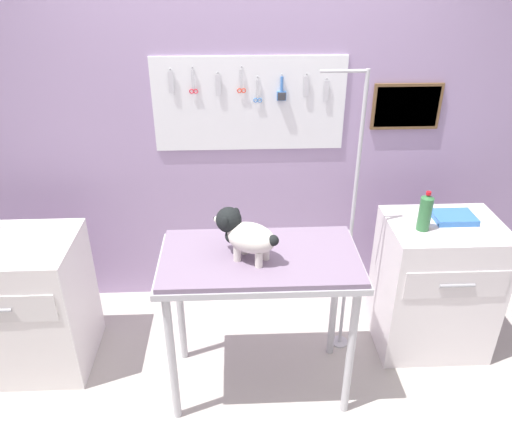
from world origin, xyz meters
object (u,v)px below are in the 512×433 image
(grooming_table, at_px, (260,271))
(cabinet_right, at_px, (434,285))
(grooming_arm, at_px, (349,234))
(counter_left, at_px, (18,304))
(dog, at_px, (244,234))
(soda_bottle, at_px, (425,212))

(grooming_table, relative_size, cabinet_right, 1.20)
(grooming_arm, relative_size, counter_left, 2.08)
(dog, relative_size, soda_bottle, 1.46)
(dog, height_order, soda_bottle, dog)
(grooming_table, xyz_separation_m, cabinet_right, (1.12, 0.32, -0.37))
(cabinet_right, bearing_deg, dog, -163.90)
(soda_bottle, bearing_deg, counter_left, -179.71)
(grooming_table, height_order, dog, dog)
(cabinet_right, bearing_deg, counter_left, -178.53)
(cabinet_right, xyz_separation_m, soda_bottle, (-0.17, -0.05, 0.55))
(soda_bottle, bearing_deg, dog, -164.19)
(dog, height_order, cabinet_right, dog)
(grooming_table, relative_size, grooming_arm, 0.59)
(counter_left, bearing_deg, soda_bottle, 0.29)
(soda_bottle, bearing_deg, grooming_arm, 174.46)
(counter_left, bearing_deg, grooming_arm, 1.50)
(grooming_table, xyz_separation_m, grooming_arm, (0.54, 0.31, 0.03))
(grooming_arm, xyz_separation_m, cabinet_right, (0.58, 0.01, -0.40))
(grooming_arm, bearing_deg, grooming_table, -150.24)
(grooming_arm, xyz_separation_m, soda_bottle, (0.41, -0.04, 0.16))
(soda_bottle, bearing_deg, cabinet_right, 17.85)
(grooming_table, height_order, counter_left, grooming_table)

